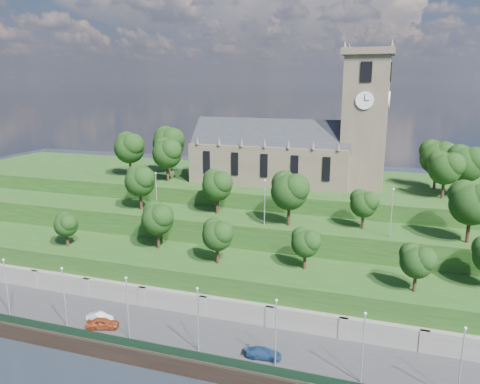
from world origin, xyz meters
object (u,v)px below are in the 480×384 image
(car_left, at_px, (103,323))
(car_middle, at_px, (100,317))
(church, at_px, (295,147))
(car_right, at_px, (264,353))

(car_left, height_order, car_middle, car_left)
(church, height_order, car_left, church)
(car_left, bearing_deg, church, -41.05)
(church, bearing_deg, car_left, -112.48)
(church, xyz_separation_m, car_middle, (-19.17, -40.93, -19.90))
(car_middle, relative_size, car_right, 0.86)
(car_left, bearing_deg, car_middle, 27.64)
(car_left, relative_size, car_right, 1.00)
(church, distance_m, car_right, 47.04)
(car_left, relative_size, car_middle, 1.16)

